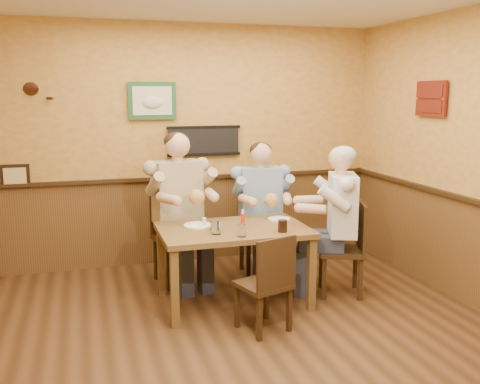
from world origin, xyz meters
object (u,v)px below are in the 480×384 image
object	(u,v)px
dining_table	(233,237)
chair_right_end	(341,249)
water_glass_left	(216,227)
cola_tumbler	(283,226)
diner_white_elder	(342,229)
diner_tan_shirt	(178,216)
hot_sauce_bottle	(243,220)
water_glass_mid	(242,231)
chair_near_side	(263,282)
salt_shaker	(204,222)
diner_blue_polo	(260,216)
pepper_shaker	(212,225)
chair_back_right	(260,233)
chair_back_left	(178,236)

from	to	relation	value
dining_table	chair_right_end	bearing A→B (deg)	-4.02
water_glass_left	cola_tumbler	bearing A→B (deg)	-8.94
diner_white_elder	diner_tan_shirt	bearing A→B (deg)	-97.78
water_glass_left	hot_sauce_bottle	xyz separation A→B (m)	(0.29, 0.13, 0.02)
diner_tan_shirt	hot_sauce_bottle	size ratio (longest dim) A/B	8.95
diner_white_elder	hot_sauce_bottle	bearing A→B (deg)	-70.76
water_glass_mid	hot_sauce_bottle	world-z (taller)	hot_sauce_bottle
chair_near_side	hot_sauce_bottle	distance (m)	0.72
water_glass_mid	cola_tumbler	world-z (taller)	cola_tumbler
cola_tumbler	hot_sauce_bottle	xyz separation A→B (m)	(-0.31, 0.23, 0.02)
hot_sauce_bottle	salt_shaker	size ratio (longest dim) A/B	1.74
chair_right_end	chair_near_side	bearing A→B (deg)	-40.19
chair_near_side	diner_white_elder	distance (m)	1.20
chair_right_end	salt_shaker	bearing A→B (deg)	-76.52
diner_tan_shirt	diner_white_elder	xyz separation A→B (m)	(1.50, -0.81, -0.05)
diner_blue_polo	water_glass_left	bearing A→B (deg)	-123.96
hot_sauce_bottle	pepper_shaker	bearing A→B (deg)	176.26
diner_blue_polo	cola_tumbler	world-z (taller)	diner_blue_polo
chair_near_side	chair_back_right	bearing A→B (deg)	-125.74
chair_back_right	salt_shaker	size ratio (longest dim) A/B	10.01
chair_back_right	diner_tan_shirt	xyz separation A→B (m)	(-0.92, -0.01, 0.26)
hot_sauce_bottle	chair_near_side	bearing A→B (deg)	-89.90
chair_back_right	diner_blue_polo	world-z (taller)	diner_blue_polo
water_glass_left	pepper_shaker	bearing A→B (deg)	88.29
diner_blue_polo	salt_shaker	size ratio (longest dim) A/B	14.30
water_glass_left	diner_white_elder	bearing A→B (deg)	4.72
water_glass_mid	dining_table	bearing A→B (deg)	87.10
chair_right_end	salt_shaker	xyz separation A→B (m)	(-1.36, 0.17, 0.32)
dining_table	diner_blue_polo	size ratio (longest dim) A/B	1.05
diner_white_elder	cola_tumbler	distance (m)	0.75
dining_table	chair_right_end	distance (m)	1.12
diner_blue_polo	water_glass_left	size ratio (longest dim) A/B	10.32
chair_right_end	water_glass_left	xyz separation A→B (m)	(-1.32, -0.11, 0.34)
dining_table	water_glass_left	xyz separation A→B (m)	(-0.22, -0.19, 0.16)
diner_tan_shirt	cola_tumbler	xyz separation A→B (m)	(0.79, -1.01, 0.08)
diner_blue_polo	diner_tan_shirt	bearing A→B (deg)	-174.83
cola_tumbler	pepper_shaker	world-z (taller)	cola_tumbler
chair_back_right	hot_sauce_bottle	world-z (taller)	chair_back_right
chair_back_left	pepper_shaker	distance (m)	0.84
dining_table	chair_near_side	distance (m)	0.69
chair_back_right	chair_near_side	world-z (taller)	chair_back_right
dining_table	diner_tan_shirt	world-z (taller)	diner_tan_shirt
chair_right_end	diner_white_elder	size ratio (longest dim) A/B	0.70
diner_tan_shirt	water_glass_mid	distance (m)	1.13
dining_table	water_glass_mid	size ratio (longest dim) A/B	12.75
dining_table	chair_back_right	bearing A→B (deg)	54.97
salt_shaker	hot_sauce_bottle	bearing A→B (deg)	-23.33
chair_back_left	salt_shaker	bearing A→B (deg)	-90.05
chair_back_left	dining_table	bearing A→B (deg)	-73.66
chair_near_side	salt_shaker	bearing A→B (deg)	-83.48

